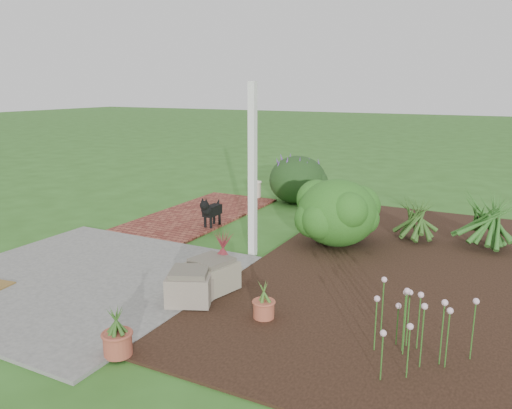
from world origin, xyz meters
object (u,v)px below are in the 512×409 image
at_px(black_dog, 211,210).
at_px(evergreen_shrub, 337,211).
at_px(cream_ceramic_urn, 255,189).
at_px(stone_trough_near, 199,287).

distance_m(black_dog, evergreen_shrub, 2.25).
bearing_deg(evergreen_shrub, cream_ceramic_urn, 138.67).
xyz_separation_m(cream_ceramic_urn, evergreen_shrub, (2.64, -2.32, 0.34)).
xyz_separation_m(stone_trough_near, cream_ceramic_urn, (-1.89, 5.07, 0.04)).
relative_size(stone_trough_near, evergreen_shrub, 0.32).
bearing_deg(black_dog, cream_ceramic_urn, 100.47).
bearing_deg(stone_trough_near, black_dog, 119.68).
distance_m(cream_ceramic_urn, evergreen_shrub, 3.53).
height_order(cream_ceramic_urn, evergreen_shrub, evergreen_shrub).
bearing_deg(evergreen_shrub, stone_trough_near, -105.22).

